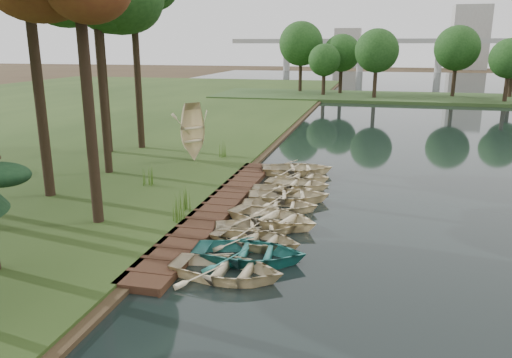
% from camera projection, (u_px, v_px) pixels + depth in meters
% --- Properties ---
extents(ground, '(300.00, 300.00, 0.00)m').
position_uv_depth(ground, '(253.00, 213.00, 21.79)').
color(ground, '#3D2F1D').
extents(boardwalk, '(1.60, 16.00, 0.30)m').
position_uv_depth(boardwalk, '(218.00, 207.00, 22.11)').
color(boardwalk, '#3B2316').
rests_on(boardwalk, ground).
extents(peninsula, '(50.00, 14.00, 0.45)m').
position_uv_depth(peninsula, '(400.00, 98.00, 66.85)').
color(peninsula, '#2F4920').
rests_on(peninsula, ground).
extents(far_trees, '(45.60, 5.60, 8.80)m').
position_uv_depth(far_trees, '(378.00, 50.00, 65.99)').
color(far_trees, black).
rests_on(far_trees, peninsula).
extents(bridge, '(95.90, 4.00, 8.60)m').
position_uv_depth(bridge, '(409.00, 45.00, 129.80)').
color(bridge, '#A5A5A0').
rests_on(bridge, ground).
extents(building_a, '(10.00, 8.00, 18.00)m').
position_uv_depth(building_a, '(469.00, 38.00, 144.08)').
color(building_a, '#A5A5A0').
rests_on(building_a, ground).
extents(building_b, '(8.00, 8.00, 12.00)m').
position_uv_depth(building_b, '(347.00, 48.00, 157.45)').
color(building_b, '#A5A5A0').
rests_on(building_b, ground).
extents(rowboat_0, '(3.82, 2.85, 0.76)m').
position_uv_depth(rowboat_0, '(227.00, 267.00, 15.55)').
color(rowboat_0, beige).
rests_on(rowboat_0, water).
extents(rowboat_1, '(3.97, 2.94, 0.79)m').
position_uv_depth(rowboat_1, '(250.00, 250.00, 16.74)').
color(rowboat_1, teal).
rests_on(rowboat_1, water).
extents(rowboat_2, '(3.81, 3.05, 0.70)m').
position_uv_depth(rowboat_2, '(256.00, 237.00, 18.04)').
color(rowboat_2, beige).
rests_on(rowboat_2, water).
extents(rowboat_3, '(3.80, 3.13, 0.68)m').
position_uv_depth(rowboat_3, '(258.00, 225.00, 19.27)').
color(rowboat_3, beige).
rests_on(rowboat_3, water).
extents(rowboat_4, '(4.57, 3.90, 0.80)m').
position_uv_depth(rowboat_4, '(273.00, 215.00, 20.18)').
color(rowboat_4, beige).
rests_on(rowboat_4, water).
extents(rowboat_5, '(3.54, 2.67, 0.69)m').
position_uv_depth(rowboat_5, '(280.00, 203.00, 21.84)').
color(rowboat_5, beige).
rests_on(rowboat_5, water).
extents(rowboat_6, '(4.24, 3.41, 0.78)m').
position_uv_depth(rowboat_6, '(289.00, 194.00, 23.11)').
color(rowboat_6, beige).
rests_on(rowboat_6, water).
extents(rowboat_7, '(3.14, 2.36, 0.62)m').
position_uv_depth(rowboat_7, '(283.00, 188.00, 24.41)').
color(rowboat_7, beige).
rests_on(rowboat_7, water).
extents(rowboat_8, '(3.45, 2.59, 0.68)m').
position_uv_depth(rowboat_8, '(297.00, 182.00, 25.28)').
color(rowboat_8, beige).
rests_on(rowboat_8, water).
extents(rowboat_9, '(3.52, 2.78, 0.66)m').
position_uv_depth(rowboat_9, '(301.00, 174.00, 26.81)').
color(rowboat_9, beige).
rests_on(rowboat_9, water).
extents(rowboat_10, '(4.56, 3.74, 0.83)m').
position_uv_depth(rowboat_10, '(297.00, 167.00, 28.03)').
color(rowboat_10, beige).
rests_on(rowboat_10, water).
extents(stored_rowboat, '(4.32, 4.16, 0.73)m').
position_uv_depth(stored_rowboat, '(193.00, 155.00, 30.24)').
color(stored_rowboat, beige).
rests_on(stored_rowboat, bank).
extents(tree_4, '(4.40, 4.40, 10.60)m').
position_uv_depth(tree_4, '(96.00, 8.00, 25.35)').
color(tree_4, black).
rests_on(tree_4, bank).
extents(reeds_0, '(0.60, 0.60, 1.06)m').
position_uv_depth(reeds_0, '(176.00, 208.00, 19.89)').
color(reeds_0, '#3F661E').
rests_on(reeds_0, bank).
extents(reeds_1, '(0.60, 0.60, 1.03)m').
position_uv_depth(reeds_1, '(184.00, 199.00, 21.11)').
color(reeds_1, '#3F661E').
rests_on(reeds_1, bank).
extents(reeds_2, '(0.60, 0.60, 1.01)m').
position_uv_depth(reeds_2, '(147.00, 176.00, 24.90)').
color(reeds_2, '#3F661E').
rests_on(reeds_2, bank).
extents(reeds_3, '(0.60, 0.60, 1.06)m').
position_uv_depth(reeds_3, '(222.00, 149.00, 31.16)').
color(reeds_3, '#3F661E').
rests_on(reeds_3, bank).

